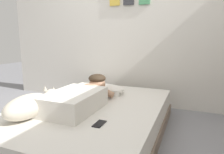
{
  "coord_description": "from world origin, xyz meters",
  "views": [
    {
      "loc": [
        0.91,
        -1.61,
        0.98
      ],
      "look_at": [
        0.09,
        0.44,
        0.57
      ],
      "focal_mm": 32.38,
      "sensor_mm": 36.0,
      "label": 1
    }
  ],
  "objects_px": {
    "bed": "(93,120)",
    "coffee_cup": "(116,93)",
    "pillow": "(104,89)",
    "dog": "(31,105)",
    "cell_phone": "(99,124)",
    "person_lying": "(81,96)"
  },
  "relations": [
    {
      "from": "cell_phone",
      "to": "person_lying",
      "type": "bearing_deg",
      "value": 136.64
    },
    {
      "from": "person_lying",
      "to": "cell_phone",
      "type": "relative_size",
      "value": 6.57
    },
    {
      "from": "bed",
      "to": "dog",
      "type": "distance_m",
      "value": 0.64
    },
    {
      "from": "pillow",
      "to": "dog",
      "type": "distance_m",
      "value": 0.99
    },
    {
      "from": "dog",
      "to": "cell_phone",
      "type": "height_order",
      "value": "dog"
    },
    {
      "from": "person_lying",
      "to": "cell_phone",
      "type": "distance_m",
      "value": 0.5
    },
    {
      "from": "person_lying",
      "to": "cell_phone",
      "type": "bearing_deg",
      "value": -43.36
    },
    {
      "from": "bed",
      "to": "cell_phone",
      "type": "relative_size",
      "value": 13.88
    },
    {
      "from": "pillow",
      "to": "dog",
      "type": "bearing_deg",
      "value": -105.27
    },
    {
      "from": "bed",
      "to": "coffee_cup",
      "type": "xyz_separation_m",
      "value": [
        0.1,
        0.4,
        0.2
      ]
    },
    {
      "from": "pillow",
      "to": "bed",
      "type": "bearing_deg",
      "value": -79.89
    },
    {
      "from": "pillow",
      "to": "cell_phone",
      "type": "bearing_deg",
      "value": -68.03
    },
    {
      "from": "pillow",
      "to": "dog",
      "type": "relative_size",
      "value": 0.9
    },
    {
      "from": "person_lying",
      "to": "dog",
      "type": "distance_m",
      "value": 0.48
    },
    {
      "from": "pillow",
      "to": "person_lying",
      "type": "relative_size",
      "value": 0.57
    },
    {
      "from": "dog",
      "to": "cell_phone",
      "type": "distance_m",
      "value": 0.63
    },
    {
      "from": "bed",
      "to": "dog",
      "type": "bearing_deg",
      "value": -126.77
    },
    {
      "from": "bed",
      "to": "cell_phone",
      "type": "distance_m",
      "value": 0.51
    },
    {
      "from": "dog",
      "to": "cell_phone",
      "type": "bearing_deg",
      "value": 5.94
    },
    {
      "from": "bed",
      "to": "dog",
      "type": "relative_size",
      "value": 3.38
    },
    {
      "from": "bed",
      "to": "coffee_cup",
      "type": "bearing_deg",
      "value": 75.6
    },
    {
      "from": "bed",
      "to": "cell_phone",
      "type": "bearing_deg",
      "value": -55.87
    }
  ]
}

